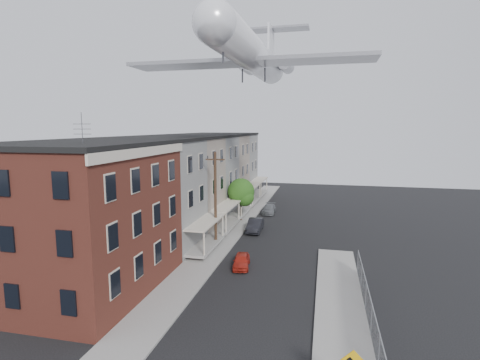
% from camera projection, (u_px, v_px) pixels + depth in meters
% --- Properties ---
extents(sidewalk_left, '(3.00, 62.00, 0.12)m').
position_uv_depth(sidewalk_left, '(232.00, 229.00, 41.34)').
color(sidewalk_left, gray).
rests_on(sidewalk_left, ground).
extents(sidewalk_right, '(3.00, 26.00, 0.12)m').
position_uv_depth(sidewalk_right, '(341.00, 323.00, 21.54)').
color(sidewalk_right, gray).
rests_on(sidewalk_right, ground).
extents(curb_left, '(0.15, 62.00, 0.14)m').
position_uv_depth(curb_left, '(245.00, 230.00, 41.02)').
color(curb_left, gray).
rests_on(curb_left, ground).
extents(curb_right, '(0.15, 26.00, 0.14)m').
position_uv_depth(curb_right, '(316.00, 320.00, 21.86)').
color(curb_right, gray).
rests_on(curb_right, ground).
extents(corner_building, '(10.31, 12.30, 12.15)m').
position_uv_depth(corner_building, '(80.00, 217.00, 25.65)').
color(corner_building, '#341510').
rests_on(corner_building, ground).
extents(row_house_a, '(11.98, 7.00, 10.30)m').
position_uv_depth(row_house_a, '(145.00, 193.00, 34.81)').
color(row_house_a, slate).
rests_on(row_house_a, ground).
extents(row_house_b, '(11.98, 7.00, 10.30)m').
position_uv_depth(row_house_b, '(175.00, 183.00, 41.57)').
color(row_house_b, gray).
rests_on(row_house_b, ground).
extents(row_house_c, '(11.98, 7.00, 10.30)m').
position_uv_depth(row_house_c, '(196.00, 175.00, 48.32)').
color(row_house_c, slate).
rests_on(row_house_c, ground).
extents(row_house_d, '(11.98, 7.00, 10.30)m').
position_uv_depth(row_house_d, '(212.00, 169.00, 55.08)').
color(row_house_d, gray).
rests_on(row_house_d, ground).
extents(row_house_e, '(11.98, 7.00, 10.30)m').
position_uv_depth(row_house_e, '(224.00, 164.00, 61.83)').
color(row_house_e, slate).
rests_on(row_house_e, ground).
extents(chainlink_fence, '(0.06, 18.06, 1.90)m').
position_uv_depth(chainlink_fence, '(371.00, 320.00, 20.11)').
color(chainlink_fence, gray).
rests_on(chainlink_fence, ground).
extents(utility_pole, '(1.80, 0.26, 9.00)m').
position_uv_depth(utility_pole, '(215.00, 198.00, 34.92)').
color(utility_pole, black).
rests_on(utility_pole, ground).
extents(street_tree, '(3.22, 3.20, 5.20)m').
position_uv_depth(street_tree, '(242.00, 193.00, 44.60)').
color(street_tree, black).
rests_on(street_tree, ground).
extents(car_near, '(1.70, 3.31, 1.08)m').
position_uv_depth(car_near, '(241.00, 261.00, 30.22)').
color(car_near, '#B42317').
rests_on(car_near, ground).
extents(car_mid, '(1.53, 4.17, 1.36)m').
position_uv_depth(car_mid, '(255.00, 225.00, 40.64)').
color(car_mid, black).
rests_on(car_mid, ground).
extents(car_far, '(1.72, 3.96, 1.13)m').
position_uv_depth(car_far, '(269.00, 209.00, 49.16)').
color(car_far, slate).
rests_on(car_far, ground).
extents(airplane, '(21.64, 24.71, 7.19)m').
position_uv_depth(airplane, '(253.00, 55.00, 34.31)').
color(airplane, white).
rests_on(airplane, ground).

